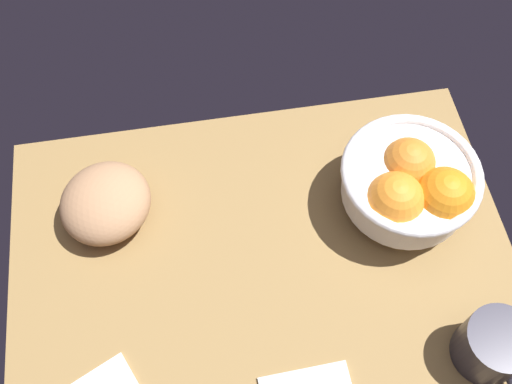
# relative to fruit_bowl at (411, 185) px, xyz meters

# --- Properties ---
(ground_plane) EXTENTS (0.72, 0.67, 0.03)m
(ground_plane) POSITION_rel_fruit_bowl_xyz_m (-0.22, -0.13, -0.08)
(ground_plane) COLOR olive
(fruit_bowl) EXTENTS (0.20, 0.20, 0.12)m
(fruit_bowl) POSITION_rel_fruit_bowl_xyz_m (0.00, 0.00, 0.00)
(fruit_bowl) COLOR white
(fruit_bowl) RESTS_ON ground
(bread_loaf) EXTENTS (0.18, 0.18, 0.07)m
(bread_loaf) POSITION_rel_fruit_bowl_xyz_m (-0.44, 0.06, -0.03)
(bread_loaf) COLOR tan
(bread_loaf) RESTS_ON ground
(mug) EXTENTS (0.09, 0.12, 0.08)m
(mug) POSITION_rel_fruit_bowl_xyz_m (0.05, -0.24, -0.02)
(mug) COLOR #292733
(mug) RESTS_ON ground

